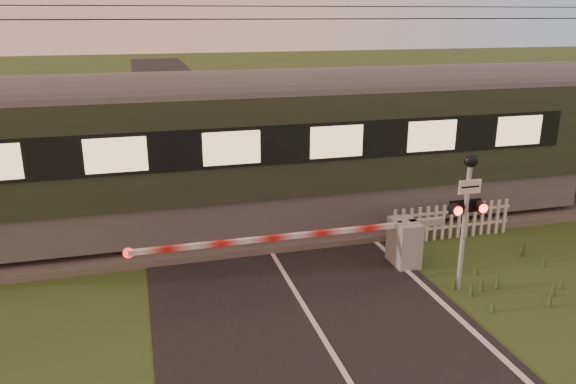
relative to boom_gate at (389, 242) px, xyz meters
name	(u,v)px	position (x,y,z in m)	size (l,w,h in m)	color
ground	(341,369)	(-2.46, -3.48, -0.61)	(160.00, 160.00, 0.00)	#314C1D
road	(347,377)	(-2.45, -3.71, -0.60)	(6.00, 140.00, 0.03)	black
track_bed	(258,228)	(-2.46, 3.02, -0.55)	(140.00, 3.40, 0.39)	#47423D
overhead_wires	(254,9)	(-2.46, 3.02, 5.11)	(120.00, 0.62, 0.62)	black
boom_gate	(389,242)	(0.00, 0.00, 0.00)	(7.25, 0.83, 1.11)	gray
crossing_signal	(467,198)	(0.96, -1.45, 1.44)	(0.76, 0.33, 2.98)	gray
picket_fence	(451,221)	(2.28, 1.13, -0.14)	(3.45, 0.08, 0.94)	silver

